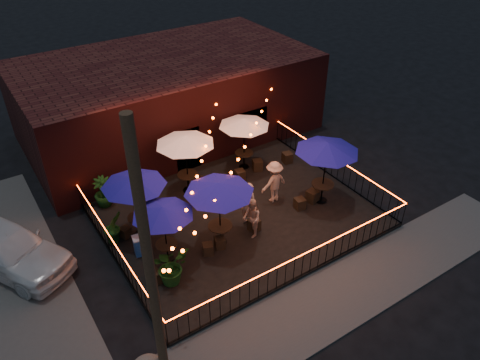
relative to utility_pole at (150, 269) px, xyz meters
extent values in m
plane|color=black|center=(5.40, 2.60, -4.00)|extent=(110.00, 110.00, 0.00)
cube|color=black|center=(5.40, 4.60, -3.92)|extent=(10.00, 8.00, 0.15)
cube|color=#454240|center=(5.40, -0.65, -3.98)|extent=(18.00, 2.50, 0.05)
cube|color=#350E0E|center=(6.40, 12.60, -2.00)|extent=(14.00, 8.00, 4.00)
cube|color=black|center=(5.40, 8.72, -2.90)|extent=(1.20, 0.24, 2.20)
cube|color=black|center=(8.90, 8.72, -2.40)|extent=(1.60, 0.24, 1.20)
cylinder|color=#3D2A19|center=(0.00, 0.00, 0.00)|extent=(0.26, 0.26, 8.00)
cube|color=black|center=(5.40, 0.60, -3.77)|extent=(10.00, 0.04, 0.04)
cube|color=black|center=(5.40, 0.60, -2.85)|extent=(10.00, 0.04, 0.04)
cube|color=#FF3B07|center=(5.40, 0.60, -2.82)|extent=(10.00, 0.03, 0.02)
cube|color=black|center=(0.40, 4.60, -3.77)|extent=(0.04, 8.00, 0.04)
cube|color=black|center=(0.40, 4.60, -2.85)|extent=(0.04, 8.00, 0.04)
cube|color=#FF3B07|center=(0.40, 4.60, -2.82)|extent=(0.03, 8.00, 0.02)
cube|color=black|center=(10.40, 4.60, -3.77)|extent=(0.04, 8.00, 0.04)
cube|color=black|center=(10.40, 4.60, -2.85)|extent=(0.04, 8.00, 0.04)
cube|color=#FF3B07|center=(10.40, 4.60, -2.82)|extent=(0.03, 8.00, 0.02)
cylinder|color=black|center=(1.99, 3.86, -3.84)|extent=(0.42, 0.42, 0.03)
cylinder|color=black|center=(1.99, 3.86, -3.50)|extent=(0.06, 0.06, 0.69)
cylinder|color=black|center=(1.99, 3.86, -3.14)|extent=(0.77, 0.77, 0.04)
cylinder|color=black|center=(1.99, 3.86, -2.70)|extent=(0.04, 0.04, 2.30)
cone|color=navy|center=(1.99, 3.86, -1.70)|extent=(2.26, 2.26, 0.34)
cylinder|color=black|center=(1.76, 5.66, -3.83)|extent=(0.47, 0.47, 0.03)
cylinder|color=black|center=(1.76, 5.66, -3.46)|extent=(0.06, 0.06, 0.76)
cylinder|color=black|center=(1.76, 5.66, -3.06)|extent=(0.85, 0.85, 0.04)
cylinder|color=black|center=(1.76, 5.66, -2.58)|extent=(0.05, 0.05, 2.55)
cone|color=navy|center=(1.76, 5.66, -1.46)|extent=(3.03, 3.03, 0.37)
cylinder|color=black|center=(3.99, 3.56, -3.83)|extent=(0.49, 0.49, 0.03)
cylinder|color=black|center=(3.99, 3.56, -3.44)|extent=(0.07, 0.07, 0.80)
cylinder|color=black|center=(3.99, 3.56, -3.03)|extent=(0.89, 0.89, 0.04)
cylinder|color=black|center=(3.99, 3.56, -2.52)|extent=(0.05, 0.05, 2.66)
cone|color=navy|center=(3.99, 3.56, -1.35)|extent=(3.20, 3.20, 0.39)
cylinder|color=black|center=(4.57, 7.15, -3.83)|extent=(0.48, 0.48, 0.03)
cylinder|color=black|center=(4.57, 7.15, -3.44)|extent=(0.07, 0.07, 0.79)
cylinder|color=black|center=(4.57, 7.15, -3.04)|extent=(0.88, 0.88, 0.04)
cylinder|color=black|center=(4.57, 7.15, -2.53)|extent=(0.05, 0.05, 2.64)
cone|color=white|center=(4.57, 7.15, -1.38)|extent=(2.64, 2.64, 0.38)
cylinder|color=black|center=(8.82, 3.48, -3.83)|extent=(0.51, 0.51, 0.03)
cylinder|color=black|center=(8.82, 3.48, -3.42)|extent=(0.07, 0.07, 0.83)
cylinder|color=black|center=(8.82, 3.48, -3.00)|extent=(0.92, 0.92, 0.05)
cylinder|color=black|center=(8.82, 3.48, -2.47)|extent=(0.05, 0.05, 2.76)
cone|color=navy|center=(8.82, 3.48, -1.26)|extent=(3.33, 3.33, 0.40)
cylinder|color=black|center=(7.58, 7.40, -3.83)|extent=(0.45, 0.45, 0.03)
cylinder|color=black|center=(7.58, 7.40, -3.47)|extent=(0.06, 0.06, 0.74)
cylinder|color=black|center=(7.58, 7.40, -3.09)|extent=(0.82, 0.82, 0.04)
cylinder|color=black|center=(7.58, 7.40, -2.62)|extent=(0.05, 0.05, 2.47)
cone|color=white|center=(7.58, 7.40, -1.54)|extent=(2.86, 2.86, 0.36)
cube|color=black|center=(1.13, 3.08, -3.61)|extent=(0.41, 0.41, 0.47)
cube|color=black|center=(3.31, 3.32, -3.64)|extent=(0.47, 0.47, 0.43)
cube|color=black|center=(1.20, 5.81, -3.64)|extent=(0.45, 0.45, 0.41)
cube|color=black|center=(3.26, 5.87, -3.61)|extent=(0.51, 0.51, 0.48)
cube|color=black|center=(3.84, 3.37, -3.64)|extent=(0.45, 0.45, 0.43)
cube|color=black|center=(5.44, 3.49, -3.62)|extent=(0.45, 0.45, 0.47)
cube|color=black|center=(5.09, 6.95, -3.59)|extent=(0.56, 0.56, 0.52)
cube|color=black|center=(6.87, 6.65, -3.62)|extent=(0.44, 0.44, 0.46)
cube|color=black|center=(7.75, 3.58, -3.62)|extent=(0.45, 0.45, 0.46)
cube|color=black|center=(8.49, 3.67, -3.60)|extent=(0.52, 0.52, 0.51)
cube|color=black|center=(7.96, 6.87, -3.60)|extent=(0.54, 0.54, 0.50)
cube|color=black|center=(9.50, 6.64, -3.61)|extent=(0.47, 0.47, 0.48)
imported|color=tan|center=(5.46, 3.90, -2.89)|extent=(0.68, 0.82, 1.92)
imported|color=beige|center=(5.19, 3.31, -3.05)|extent=(0.83, 0.94, 1.61)
imported|color=tan|center=(7.19, 4.61, -2.93)|extent=(1.22, 0.74, 1.83)
imported|color=#17390D|center=(1.64, 2.85, -3.19)|extent=(1.50, 1.42, 1.32)
imported|color=#113813|center=(0.80, 5.80, -3.19)|extent=(0.79, 0.67, 1.32)
imported|color=#153B10|center=(1.23, 8.12, -3.20)|extent=(0.78, 0.78, 1.30)
cube|color=#2252AF|center=(1.37, 4.63, -3.49)|extent=(0.60, 0.47, 0.73)
cube|color=silver|center=(1.37, 4.63, -3.10)|extent=(0.64, 0.51, 0.05)
imported|color=white|center=(-2.68, 6.72, -3.16)|extent=(4.17, 5.23, 1.67)
camera|label=1|loc=(-2.51, -7.66, 7.83)|focal=35.00mm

